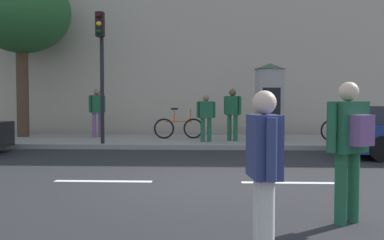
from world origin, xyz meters
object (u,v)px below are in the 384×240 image
(bicycle_leaning, at_px, (179,128))
(bicycle_upright, at_px, (345,129))
(pedestrian_in_light_jacket, at_px, (264,164))
(pedestrian_in_red_top, at_px, (97,108))
(pedestrian_with_bag, at_px, (349,139))
(pedestrian_tallest, at_px, (232,110))
(pedestrian_with_backpack, at_px, (206,114))
(poster_column, at_px, (269,101))
(street_tree, at_px, (21,13))
(traffic_light, at_px, (101,55))

(bicycle_leaning, bearing_deg, bicycle_upright, -6.52)
(pedestrian_in_light_jacket, xyz_separation_m, pedestrian_in_red_top, (-4.62, 11.36, 0.32))
(pedestrian_with_bag, relative_size, pedestrian_tallest, 0.97)
(pedestrian_in_light_jacket, xyz_separation_m, bicycle_leaning, (-1.57, 10.93, -0.37))
(pedestrian_with_bag, height_order, bicycle_leaning, pedestrian_with_bag)
(pedestrian_tallest, bearing_deg, pedestrian_with_backpack, -161.78)
(bicycle_upright, bearing_deg, pedestrian_in_red_top, 172.94)
(poster_column, height_order, bicycle_leaning, poster_column)
(pedestrian_tallest, xyz_separation_m, bicycle_upright, (3.77, 0.21, -0.64))
(poster_column, xyz_separation_m, bicycle_leaning, (-3.11, 0.62, -0.93))
(pedestrian_in_red_top, bearing_deg, bicycle_leaning, -8.04)
(bicycle_leaning, bearing_deg, poster_column, -11.30)
(street_tree, bearing_deg, pedestrian_with_bag, -49.66)
(street_tree, distance_m, pedestrian_in_light_jacket, 14.23)
(street_tree, xyz_separation_m, pedestrian_in_light_jacket, (7.47, -11.48, -3.86))
(pedestrian_tallest, height_order, bicycle_upright, pedestrian_tallest)
(pedestrian_in_light_jacket, bearing_deg, pedestrian_with_bag, 47.70)
(pedestrian_in_red_top, bearing_deg, pedestrian_with_backpack, -21.30)
(street_tree, xyz_separation_m, pedestrian_with_backpack, (6.88, -1.70, -3.71))
(traffic_light, xyz_separation_m, pedestrian_with_backpack, (3.25, 0.78, -1.85))
(poster_column, bearing_deg, bicycle_upright, -0.49)
(poster_column, distance_m, street_tree, 9.67)
(pedestrian_with_backpack, distance_m, bicycle_upright, 4.70)
(pedestrian_in_red_top, bearing_deg, street_tree, 177.48)
(pedestrian_in_light_jacket, relative_size, pedestrian_with_backpack, 1.01)
(traffic_light, relative_size, pedestrian_tallest, 2.33)
(pedestrian_with_backpack, xyz_separation_m, bicycle_leaning, (-0.98, 1.14, -0.51))
(street_tree, bearing_deg, pedestrian_in_light_jacket, -56.95)
(pedestrian_in_light_jacket, bearing_deg, pedestrian_in_red_top, 112.14)
(traffic_light, relative_size, street_tree, 0.66)
(poster_column, xyz_separation_m, street_tree, (-9.01, 1.18, 3.29))
(traffic_light, distance_m, bicycle_leaning, 3.79)
(street_tree, bearing_deg, pedestrian_with_backpack, -13.85)
(poster_column, distance_m, pedestrian_tallest, 1.31)
(poster_column, relative_size, bicycle_upright, 1.50)
(pedestrian_with_backpack, height_order, bicycle_upright, pedestrian_with_backpack)
(pedestrian_with_bag, relative_size, bicycle_leaning, 0.96)
(pedestrian_with_bag, xyz_separation_m, bicycle_leaning, (-2.75, 9.63, -0.48))
(pedestrian_with_backpack, relative_size, bicycle_upright, 0.89)
(pedestrian_with_bag, bearing_deg, pedestrian_with_backpack, 101.79)
(pedestrian_in_light_jacket, relative_size, bicycle_upright, 0.90)
(pedestrian_in_red_top, relative_size, bicycle_upright, 1.03)
(traffic_light, bearing_deg, pedestrian_in_red_top, 108.37)
(traffic_light, relative_size, poster_column, 1.56)
(pedestrian_with_backpack, bearing_deg, bicycle_leaning, 130.66)
(poster_column, xyz_separation_m, pedestrian_in_light_jacket, (-1.54, -10.30, -0.57))
(street_tree, height_order, bicycle_upright, street_tree)
(pedestrian_with_bag, xyz_separation_m, pedestrian_in_light_jacket, (-1.18, -1.30, -0.12))
(pedestrian_with_backpack, bearing_deg, pedestrian_in_light_jacket, -86.53)
(traffic_light, height_order, pedestrian_in_red_top, traffic_light)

